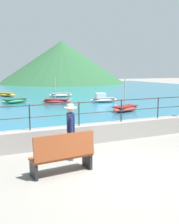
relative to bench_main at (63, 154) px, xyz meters
name	(u,v)px	position (x,y,z in m)	size (l,w,h in m)	color
ground_plane	(124,173)	(1.54, -0.63, -0.56)	(120.00, 120.00, 0.00)	gray
promenade_wall	(79,135)	(1.54, 2.57, -0.21)	(20.00, 0.56, 0.70)	gray
railing	(79,109)	(1.54, 2.57, 0.76)	(18.44, 0.04, 0.90)	#282623
lake_water	(2,94)	(1.54, 25.21, -0.53)	(64.00, 44.32, 0.06)	#236B89
hill_main	(62,62)	(15.64, 44.86, 3.55)	(24.80, 24.80, 8.22)	#285633
bench_main	(63,154)	(0.00, 0.00, 0.00)	(1.74, 0.69, 1.13)	brown
person_walking	(71,129)	(0.61, 1.02, 0.42)	(0.38, 0.55, 1.75)	#4C4C56
bollard	(90,140)	(1.67, 1.88, -0.25)	(0.24, 0.24, 0.63)	#4C4C51
boat_0	(57,101)	(4.39, 14.02, -0.30)	(2.44, 1.95, 2.11)	red
boat_1	(6,94)	(1.58, 21.66, -0.30)	(1.97, 2.43, 0.36)	gold
boat_3	(15,101)	(1.40, 15.75, -0.30)	(2.47, 1.70, 0.36)	#338C59
boat_4	(125,108)	(7.20, 8.26, -0.30)	(2.47, 1.68, 2.14)	red
boat_5	(61,95)	(6.43, 18.99, -0.30)	(2.43, 1.35, 0.36)	white
boat_6	(103,99)	(8.20, 13.29, -0.23)	(2.45, 1.44, 0.76)	white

